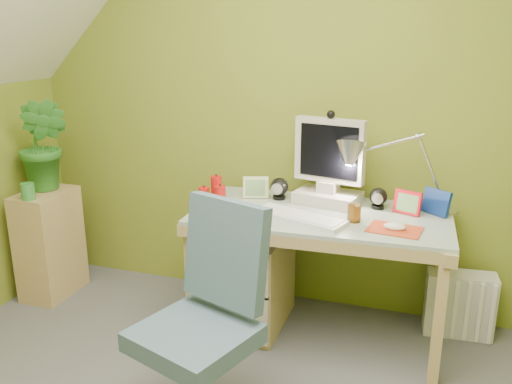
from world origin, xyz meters
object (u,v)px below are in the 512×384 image
(monitor, at_px, (330,153))
(radiator, at_px, (459,304))
(desk, at_px, (319,274))
(potted_plant, at_px, (44,145))
(desk_lamp, at_px, (418,154))
(side_ledge, at_px, (50,244))
(task_chair, at_px, (194,336))

(monitor, xyz_separation_m, radiator, (0.73, 0.05, -0.80))
(desk, distance_m, monitor, 0.65)
(monitor, bearing_deg, desk, -78.90)
(monitor, distance_m, potted_plant, 1.69)
(desk_lamp, xyz_separation_m, side_ledge, (-2.13, -0.24, -0.67))
(desk_lamp, xyz_separation_m, radiator, (0.28, 0.05, -0.82))
(desk, relative_size, task_chair, 1.49)
(desk_lamp, height_order, side_ledge, desk_lamp)
(potted_plant, height_order, task_chair, potted_plant)
(side_ledge, height_order, task_chair, task_chair)
(radiator, bearing_deg, desk_lamp, -174.49)
(task_chair, bearing_deg, desk, 89.75)
(potted_plant, bearing_deg, radiator, 5.60)
(monitor, bearing_deg, side_ledge, -160.89)
(monitor, height_order, potted_plant, monitor)
(monitor, distance_m, radiator, 1.08)
(desk, relative_size, desk_lamp, 2.17)
(side_ledge, relative_size, task_chair, 0.76)
(monitor, xyz_separation_m, desk_lamp, (0.45, 0.00, 0.02))
(radiator, bearing_deg, desk, -167.11)
(desk, xyz_separation_m, desk_lamp, (0.45, 0.18, 0.65))
(side_ledge, xyz_separation_m, task_chair, (1.36, -0.83, 0.10))
(desk_lamp, relative_size, radiator, 1.68)
(monitor, relative_size, potted_plant, 0.98)
(desk_lamp, bearing_deg, monitor, -174.68)
(task_chair, bearing_deg, radiator, 66.32)
(potted_plant, bearing_deg, desk, 0.21)
(monitor, relative_size, desk_lamp, 0.92)
(desk, xyz_separation_m, radiator, (0.73, 0.23, -0.17))
(potted_plant, bearing_deg, monitor, 6.33)
(potted_plant, distance_m, radiator, 2.54)
(desk, bearing_deg, radiator, 15.40)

